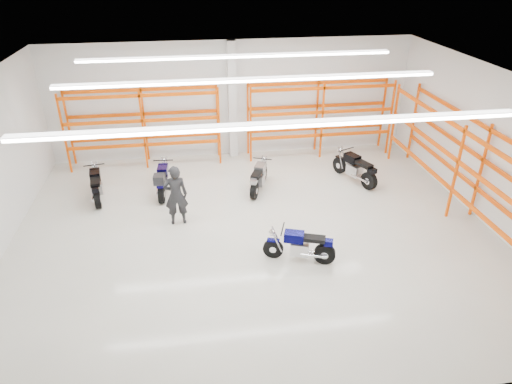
{
  "coord_description": "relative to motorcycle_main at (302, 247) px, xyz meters",
  "views": [
    {
      "loc": [
        -1.64,
        -11.25,
        7.4
      ],
      "look_at": [
        0.12,
        0.5,
        1.07
      ],
      "focal_mm": 32.0,
      "sensor_mm": 36.0,
      "label": 1
    }
  ],
  "objects": [
    {
      "name": "ground",
      "position": [
        -1.05,
        1.57,
        -0.45
      ],
      "size": [
        14.0,
        14.0,
        0.0
      ],
      "primitive_type": "plane",
      "color": "beige",
      "rests_on": "ground"
    },
    {
      "name": "motorcycle_back_a",
      "position": [
        -5.94,
        4.38,
        0.03
      ],
      "size": [
        0.68,
        2.05,
        1.01
      ],
      "color": "black",
      "rests_on": "ground"
    },
    {
      "name": "motorcycle_back_c",
      "position": [
        -0.53,
        4.17,
        0.01
      ],
      "size": [
        0.96,
        1.88,
        0.97
      ],
      "color": "black",
      "rests_on": "ground"
    },
    {
      "name": "motorcycle_main",
      "position": [
        0.0,
        0.0,
        0.0
      ],
      "size": [
        1.88,
        0.88,
        0.95
      ],
      "color": "black",
      "rests_on": "ground"
    },
    {
      "name": "motorcycle_back_d",
      "position": [
        3.01,
        4.31,
        0.05
      ],
      "size": [
        1.05,
        2.04,
        1.06
      ],
      "color": "black",
      "rests_on": "ground"
    },
    {
      "name": "pallet_racking_side",
      "position": [
        5.43,
        1.57,
        1.37
      ],
      "size": [
        0.87,
        9.07,
        3.0
      ],
      "color": "#FF4709",
      "rests_on": "ground"
    },
    {
      "name": "structural_column",
      "position": [
        -1.05,
        7.39,
        1.8
      ],
      "size": [
        0.32,
        0.32,
        4.5
      ],
      "primitive_type": "cube",
      "color": "white",
      "rests_on": "ground"
    },
    {
      "name": "pallet_racking_back_right",
      "position": [
        2.35,
        7.05,
        1.34
      ],
      "size": [
        5.67,
        0.87,
        3.0
      ],
      "color": "#FF4709",
      "rests_on": "ground"
    },
    {
      "name": "pallet_racking_back_left",
      "position": [
        -4.45,
        7.05,
        1.34
      ],
      "size": [
        5.67,
        0.87,
        3.0
      ],
      "color": "#FF4709",
      "rests_on": "ground"
    },
    {
      "name": "motorcycle_back_b",
      "position": [
        -3.78,
        4.33,
        0.08
      ],
      "size": [
        0.68,
        2.13,
        1.09
      ],
      "color": "black",
      "rests_on": "ground"
    },
    {
      "name": "room_shell",
      "position": [
        -1.05,
        1.6,
        2.84
      ],
      "size": [
        14.02,
        12.02,
        4.51
      ],
      "color": "white",
      "rests_on": "ground"
    },
    {
      "name": "standing_man",
      "position": [
        -3.28,
        2.43,
        0.51
      ],
      "size": [
        0.72,
        0.5,
        1.91
      ],
      "primitive_type": "imported",
      "rotation": [
        0.0,
        0.0,
        3.2
      ],
      "color": "black",
      "rests_on": "ground"
    }
  ]
}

